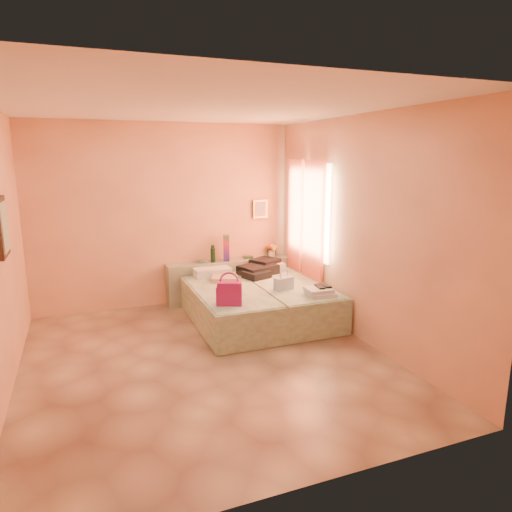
{
  "coord_description": "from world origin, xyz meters",
  "views": [
    {
      "loc": [
        -1.25,
        -4.74,
        2.29
      ],
      "look_at": [
        0.94,
        0.85,
        0.98
      ],
      "focal_mm": 32.0,
      "sensor_mm": 36.0,
      "label": 1
    }
  ],
  "objects_px": {
    "headboard_ledge": "(230,280)",
    "green_book": "(248,257)",
    "blue_handbag": "(284,283)",
    "towel_stack": "(321,292)",
    "water_bottle": "(213,254)",
    "magenta_handbag": "(229,293)",
    "bed_right": "(287,299)",
    "flower_vase": "(272,249)",
    "bed_left": "(228,306)"
  },
  "relations": [
    {
      "from": "water_bottle",
      "to": "flower_vase",
      "type": "bearing_deg",
      "value": 3.68
    },
    {
      "from": "green_book",
      "to": "blue_handbag",
      "type": "height_order",
      "value": "green_book"
    },
    {
      "from": "bed_right",
      "to": "water_bottle",
      "type": "distance_m",
      "value": 1.41
    },
    {
      "from": "water_bottle",
      "to": "towel_stack",
      "type": "distance_m",
      "value": 2.02
    },
    {
      "from": "bed_left",
      "to": "blue_handbag",
      "type": "distance_m",
      "value": 0.84
    },
    {
      "from": "flower_vase",
      "to": "towel_stack",
      "type": "height_order",
      "value": "flower_vase"
    },
    {
      "from": "bed_right",
      "to": "flower_vase",
      "type": "height_order",
      "value": "flower_vase"
    },
    {
      "from": "green_book",
      "to": "flower_vase",
      "type": "bearing_deg",
      "value": 14.54
    },
    {
      "from": "bed_left",
      "to": "towel_stack",
      "type": "xyz_separation_m",
      "value": [
        1.04,
        -0.74,
        0.3
      ]
    },
    {
      "from": "magenta_handbag",
      "to": "headboard_ledge",
      "type": "bearing_deg",
      "value": 92.93
    },
    {
      "from": "green_book",
      "to": "bed_left",
      "type": "bearing_deg",
      "value": -106.49
    },
    {
      "from": "headboard_ledge",
      "to": "flower_vase",
      "type": "bearing_deg",
      "value": 3.16
    },
    {
      "from": "bed_left",
      "to": "blue_handbag",
      "type": "bearing_deg",
      "value": -23.57
    },
    {
      "from": "magenta_handbag",
      "to": "towel_stack",
      "type": "xyz_separation_m",
      "value": [
        1.23,
        -0.1,
        -0.1
      ]
    },
    {
      "from": "flower_vase",
      "to": "blue_handbag",
      "type": "relative_size",
      "value": 0.93
    },
    {
      "from": "water_bottle",
      "to": "blue_handbag",
      "type": "xyz_separation_m",
      "value": [
        0.62,
        -1.34,
        -0.19
      ]
    },
    {
      "from": "water_bottle",
      "to": "magenta_handbag",
      "type": "relative_size",
      "value": 0.85
    },
    {
      "from": "flower_vase",
      "to": "green_book",
      "type": "bearing_deg",
      "value": 178.13
    },
    {
      "from": "bed_left",
      "to": "bed_right",
      "type": "distance_m",
      "value": 0.9
    },
    {
      "from": "water_bottle",
      "to": "towel_stack",
      "type": "xyz_separation_m",
      "value": [
        0.96,
        -1.77,
        -0.23
      ]
    },
    {
      "from": "blue_handbag",
      "to": "green_book",
      "type": "bearing_deg",
      "value": 73.97
    },
    {
      "from": "blue_handbag",
      "to": "towel_stack",
      "type": "xyz_separation_m",
      "value": [
        0.34,
        -0.43,
        -0.04
      ]
    },
    {
      "from": "flower_vase",
      "to": "blue_handbag",
      "type": "bearing_deg",
      "value": -106.81
    },
    {
      "from": "green_book",
      "to": "magenta_handbag",
      "type": "bearing_deg",
      "value": -100.93
    },
    {
      "from": "headboard_ledge",
      "to": "green_book",
      "type": "distance_m",
      "value": 0.48
    },
    {
      "from": "water_bottle",
      "to": "green_book",
      "type": "distance_m",
      "value": 0.64
    },
    {
      "from": "green_book",
      "to": "towel_stack",
      "type": "bearing_deg",
      "value": -63.5
    },
    {
      "from": "flower_vase",
      "to": "magenta_handbag",
      "type": "bearing_deg",
      "value": -127.24
    },
    {
      "from": "headboard_ledge",
      "to": "flower_vase",
      "type": "distance_m",
      "value": 0.88
    },
    {
      "from": "headboard_ledge",
      "to": "blue_handbag",
      "type": "xyz_separation_m",
      "value": [
        0.33,
        -1.36,
        0.26
      ]
    },
    {
      "from": "headboard_ledge",
      "to": "water_bottle",
      "type": "distance_m",
      "value": 0.54
    },
    {
      "from": "headboard_ledge",
      "to": "bed_right",
      "type": "relative_size",
      "value": 1.02
    },
    {
      "from": "bed_right",
      "to": "flower_vase",
      "type": "distance_m",
      "value": 1.23
    },
    {
      "from": "bed_left",
      "to": "magenta_handbag",
      "type": "xyz_separation_m",
      "value": [
        -0.19,
        -0.65,
        0.4
      ]
    },
    {
      "from": "bed_right",
      "to": "magenta_handbag",
      "type": "bearing_deg",
      "value": -149.08
    },
    {
      "from": "water_bottle",
      "to": "blue_handbag",
      "type": "relative_size",
      "value": 0.97
    },
    {
      "from": "towel_stack",
      "to": "bed_left",
      "type": "bearing_deg",
      "value": 144.63
    },
    {
      "from": "bed_right",
      "to": "flower_vase",
      "type": "bearing_deg",
      "value": 78.39
    },
    {
      "from": "magenta_handbag",
      "to": "flower_vase",
      "type": "bearing_deg",
      "value": 74.12
    },
    {
      "from": "green_book",
      "to": "flower_vase",
      "type": "height_order",
      "value": "flower_vase"
    },
    {
      "from": "green_book",
      "to": "blue_handbag",
      "type": "bearing_deg",
      "value": -73.95
    },
    {
      "from": "bed_right",
      "to": "towel_stack",
      "type": "relative_size",
      "value": 5.71
    },
    {
      "from": "headboard_ledge",
      "to": "towel_stack",
      "type": "height_order",
      "value": "headboard_ledge"
    },
    {
      "from": "flower_vase",
      "to": "towel_stack",
      "type": "bearing_deg",
      "value": -92.71
    },
    {
      "from": "flower_vase",
      "to": "magenta_handbag",
      "type": "relative_size",
      "value": 0.81
    },
    {
      "from": "bed_left",
      "to": "water_bottle",
      "type": "height_order",
      "value": "water_bottle"
    },
    {
      "from": "magenta_handbag",
      "to": "bed_right",
      "type": "bearing_deg",
      "value": 51.98
    },
    {
      "from": "headboard_ledge",
      "to": "bed_right",
      "type": "bearing_deg",
      "value": -63.43
    },
    {
      "from": "bed_left",
      "to": "towel_stack",
      "type": "distance_m",
      "value": 1.31
    },
    {
      "from": "flower_vase",
      "to": "blue_handbag",
      "type": "height_order",
      "value": "flower_vase"
    }
  ]
}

